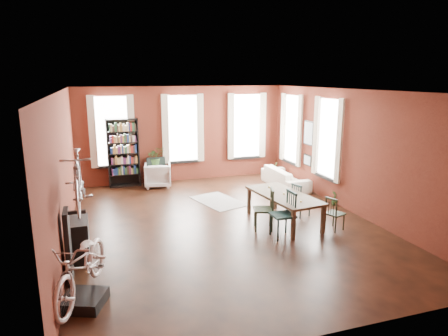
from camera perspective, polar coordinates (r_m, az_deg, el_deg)
name	(u,v)px	position (r m, az deg, el deg)	size (l,w,h in m)	color
room	(225,133)	(9.92, 0.20, 5.00)	(9.00, 9.04, 3.22)	black
dining_table	(283,209)	(9.88, 8.48, -5.76)	(0.97, 2.13, 0.73)	#4E412E
dining_chair_a	(283,215)	(8.97, 8.36, -6.63)	(0.48, 0.48, 1.04)	#183534
dining_chair_b	(263,209)	(9.38, 5.66, -5.88)	(0.45, 0.45, 0.98)	black
dining_chair_c	(335,213)	(9.69, 15.58, -6.27)	(0.37, 0.37, 0.79)	black
dining_chair_d	(301,200)	(10.44, 10.93, -4.47)	(0.39, 0.39, 0.85)	#1A3A3A
bookshelf	(123,153)	(13.26, -14.18, 2.08)	(1.00, 0.32, 2.20)	black
white_armchair	(158,174)	(13.12, -9.45, -0.82)	(0.83, 0.77, 0.85)	silver
cream_sofa	(285,175)	(13.07, 8.75, -0.93)	(2.08, 0.61, 0.81)	beige
striped_rug	(219,201)	(11.52, -0.78, -4.74)	(1.03, 1.65, 0.01)	black
bike_trainer	(84,300)	(6.93, -19.40, -17.40)	(0.62, 0.62, 0.18)	black
bike_wall_rack	(68,246)	(7.50, -21.35, -10.37)	(0.16, 0.60, 1.30)	black
console_table	(78,239)	(8.42, -20.09, -9.53)	(0.40, 0.80, 0.80)	black
plant_stand	(156,175)	(13.52, -9.72, -0.98)	(0.30, 0.30, 0.60)	black
plant_by_sofa	(273,176)	(14.01, 7.05, -1.08)	(0.34, 0.61, 0.27)	#2F5221
plant_small	(334,203)	(11.56, 15.42, -4.79)	(0.23, 0.44, 0.16)	#265421
bicycle_floor	(80,237)	(6.45, -19.92, -9.22)	(0.68, 1.03, 1.96)	#C0B3B0
bicycle_hung	(77,161)	(7.05, -20.31, 0.91)	(0.47, 1.00, 1.66)	#A5A8AD
plant_on_stand	(156,159)	(13.41, -9.75, 1.32)	(0.58, 0.65, 0.50)	#2D5120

